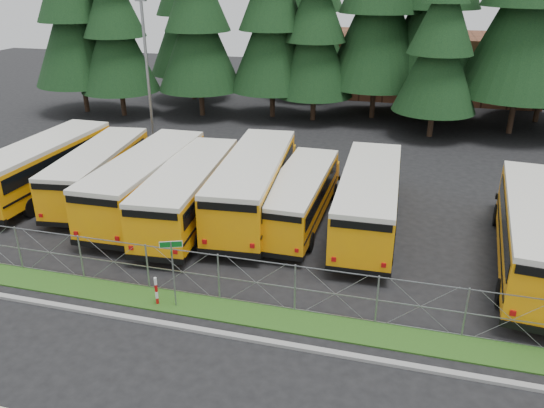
{
  "coord_description": "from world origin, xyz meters",
  "views": [
    {
      "loc": [
        5.49,
        -17.33,
        11.75
      ],
      "look_at": [
        -0.22,
        4.0,
        2.03
      ],
      "focal_mm": 35.0,
      "sensor_mm": 36.0,
      "label": 1
    }
  ],
  "objects_px": {
    "bus_0": "(49,166)",
    "light_standard": "(147,71)",
    "bus_2": "(150,182)",
    "bus_4": "(255,185)",
    "bus_1": "(102,172)",
    "bus_east": "(536,234)",
    "striped_bollard": "(156,291)",
    "bus_5": "(302,197)",
    "street_sign": "(172,260)",
    "bus_6": "(369,200)",
    "bus_3": "(192,192)"
  },
  "relations": [
    {
      "from": "street_sign",
      "to": "light_standard",
      "type": "bearing_deg",
      "value": 118.76
    },
    {
      "from": "bus_2",
      "to": "bus_5",
      "type": "xyz_separation_m",
      "value": [
        8.06,
        0.51,
        -0.21
      ]
    },
    {
      "from": "striped_bollard",
      "to": "light_standard",
      "type": "distance_m",
      "value": 20.61
    },
    {
      "from": "bus_4",
      "to": "light_standard",
      "type": "xyz_separation_m",
      "value": [
        -10.24,
        8.8,
        3.9
      ]
    },
    {
      "from": "bus_4",
      "to": "striped_bollard",
      "type": "bearing_deg",
      "value": -102.51
    },
    {
      "from": "street_sign",
      "to": "bus_6",
      "type": "bearing_deg",
      "value": 53.76
    },
    {
      "from": "bus_4",
      "to": "bus_east",
      "type": "distance_m",
      "value": 13.26
    },
    {
      "from": "striped_bollard",
      "to": "street_sign",
      "type": "bearing_deg",
      "value": 5.71
    },
    {
      "from": "bus_3",
      "to": "light_standard",
      "type": "relative_size",
      "value": 1.13
    },
    {
      "from": "light_standard",
      "to": "bus_1",
      "type": "bearing_deg",
      "value": -81.83
    },
    {
      "from": "bus_5",
      "to": "bus_east",
      "type": "distance_m",
      "value": 10.68
    },
    {
      "from": "bus_0",
      "to": "bus_4",
      "type": "height_order",
      "value": "bus_4"
    },
    {
      "from": "street_sign",
      "to": "bus_5",
      "type": "bearing_deg",
      "value": 70.52
    },
    {
      "from": "bus_3",
      "to": "bus_6",
      "type": "height_order",
      "value": "bus_6"
    },
    {
      "from": "bus_0",
      "to": "striped_bollard",
      "type": "height_order",
      "value": "bus_0"
    },
    {
      "from": "bus_2",
      "to": "bus_4",
      "type": "distance_m",
      "value": 5.58
    },
    {
      "from": "bus_2",
      "to": "bus_3",
      "type": "distance_m",
      "value": 2.71
    },
    {
      "from": "bus_0",
      "to": "bus_1",
      "type": "bearing_deg",
      "value": 3.75
    },
    {
      "from": "bus_0",
      "to": "light_standard",
      "type": "distance_m",
      "value": 9.96
    },
    {
      "from": "bus_2",
      "to": "light_standard",
      "type": "height_order",
      "value": "light_standard"
    },
    {
      "from": "light_standard",
      "to": "bus_5",
      "type": "bearing_deg",
      "value": -35.7
    },
    {
      "from": "bus_3",
      "to": "bus_4",
      "type": "height_order",
      "value": "bus_4"
    },
    {
      "from": "bus_0",
      "to": "bus_5",
      "type": "distance_m",
      "value": 14.86
    },
    {
      "from": "bus_3",
      "to": "bus_6",
      "type": "xyz_separation_m",
      "value": [
        8.76,
        1.24,
        0.02
      ]
    },
    {
      "from": "bus_4",
      "to": "bus_5",
      "type": "height_order",
      "value": "bus_4"
    },
    {
      "from": "bus_1",
      "to": "bus_6",
      "type": "distance_m",
      "value": 14.89
    },
    {
      "from": "bus_0",
      "to": "bus_4",
      "type": "relative_size",
      "value": 0.95
    },
    {
      "from": "bus_1",
      "to": "bus_3",
      "type": "bearing_deg",
      "value": -21.99
    },
    {
      "from": "bus_4",
      "to": "bus_5",
      "type": "relative_size",
      "value": 1.2
    },
    {
      "from": "bus_2",
      "to": "bus_0",
      "type": "bearing_deg",
      "value": 172.07
    },
    {
      "from": "bus_3",
      "to": "bus_1",
      "type": "bearing_deg",
      "value": 160.6
    },
    {
      "from": "bus_1",
      "to": "striped_bollard",
      "type": "distance_m",
      "value": 12.02
    },
    {
      "from": "bus_5",
      "to": "street_sign",
      "type": "relative_size",
      "value": 3.63
    },
    {
      "from": "bus_4",
      "to": "bus_east",
      "type": "xyz_separation_m",
      "value": [
        13.05,
        -2.35,
        -0.01
      ]
    },
    {
      "from": "bus_0",
      "to": "bus_3",
      "type": "relative_size",
      "value": 1.01
    },
    {
      "from": "bus_3",
      "to": "bus_4",
      "type": "bearing_deg",
      "value": 23.66
    },
    {
      "from": "bus_1",
      "to": "bus_3",
      "type": "distance_m",
      "value": 6.33
    },
    {
      "from": "bus_0",
      "to": "bus_6",
      "type": "xyz_separation_m",
      "value": [
        18.19,
        -0.2,
        0.0
      ]
    },
    {
      "from": "bus_6",
      "to": "striped_bollard",
      "type": "bearing_deg",
      "value": -130.37
    },
    {
      "from": "bus_6",
      "to": "bus_east",
      "type": "distance_m",
      "value": 7.45
    },
    {
      "from": "bus_east",
      "to": "striped_bollard",
      "type": "xyz_separation_m",
      "value": [
        -14.27,
        -6.72,
        -0.99
      ]
    },
    {
      "from": "bus_5",
      "to": "bus_east",
      "type": "xyz_separation_m",
      "value": [
        10.49,
        -1.95,
        0.26
      ]
    },
    {
      "from": "bus_1",
      "to": "bus_5",
      "type": "relative_size",
      "value": 1.06
    },
    {
      "from": "bus_1",
      "to": "bus_2",
      "type": "bearing_deg",
      "value": -22.98
    },
    {
      "from": "bus_4",
      "to": "light_standard",
      "type": "distance_m",
      "value": 14.05
    },
    {
      "from": "bus_4",
      "to": "bus_2",
      "type": "bearing_deg",
      "value": -175.4
    },
    {
      "from": "bus_1",
      "to": "bus_east",
      "type": "xyz_separation_m",
      "value": [
        22.05,
        -2.41,
        0.18
      ]
    },
    {
      "from": "bus_6",
      "to": "street_sign",
      "type": "distance_m",
      "value": 10.79
    },
    {
      "from": "bus_6",
      "to": "striped_bollard",
      "type": "relative_size",
      "value": 9.68
    },
    {
      "from": "light_standard",
      "to": "bus_2",
      "type": "bearing_deg",
      "value": -63.98
    }
  ]
}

